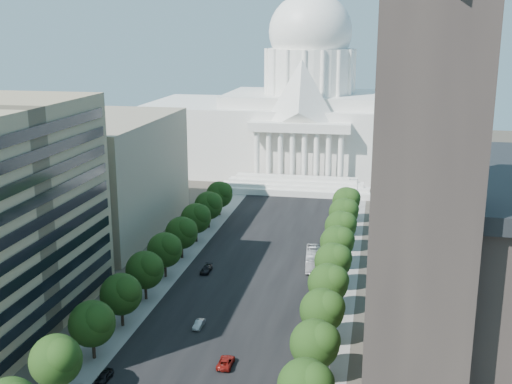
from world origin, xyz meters
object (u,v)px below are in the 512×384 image
Objects in this scene: car_silver at (199,324)px; city_bus at (313,259)px; car_dark_a at (104,377)px; car_red at (226,362)px; car_dark_b at (206,269)px.

city_bus is (16.85, 34.62, 1.13)m from car_silver.
car_red is (17.26, 7.83, -0.03)m from car_dark_a.
car_red is at bearing 25.92° from car_dark_a.
car_red is at bearing -54.65° from car_silver.
car_dark_a is 22.17m from car_silver.
car_red is at bearing -69.48° from car_dark_b.
car_silver is 0.30× the size of city_bus.
car_dark_a is 18.95m from car_red.
car_silver is 26.89m from car_dark_b.
car_silver is 38.52m from city_bus.
car_dark_a is at bearing -93.43° from car_dark_b.
city_bus is (26.15, 54.74, 1.05)m from car_dark_a.
city_bus reaches higher than car_dark_b.
car_dark_b is (-5.80, 26.26, 0.06)m from car_silver.
car_red is 40.93m from car_dark_b.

